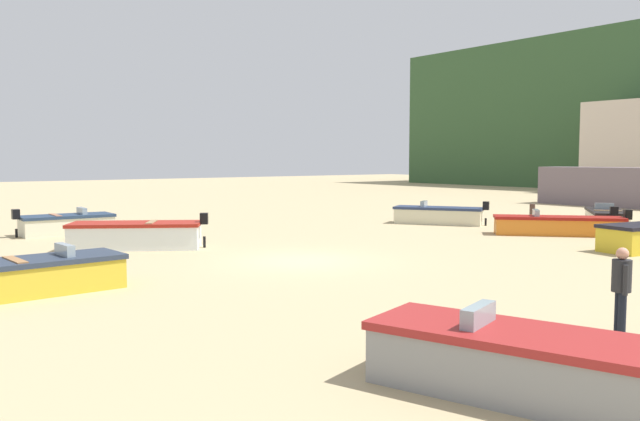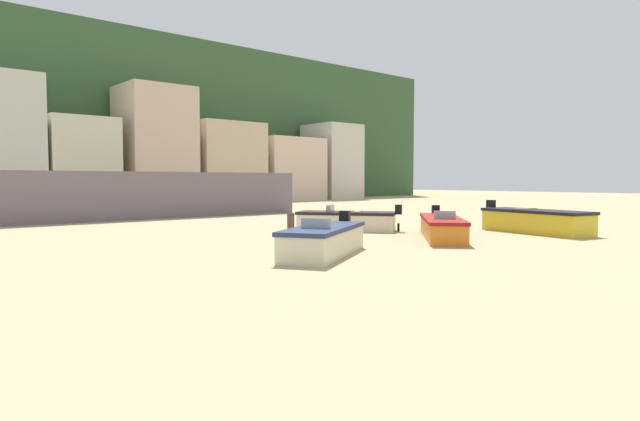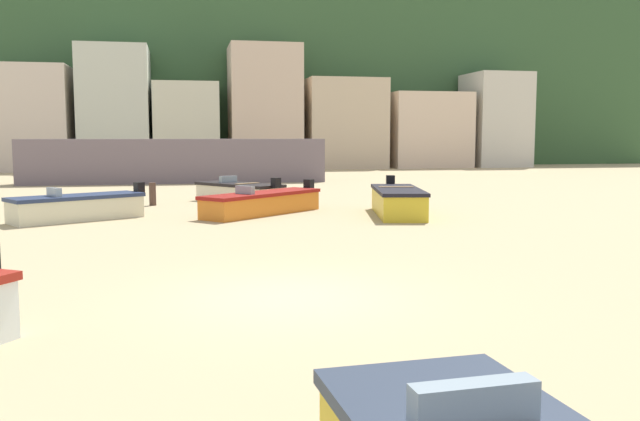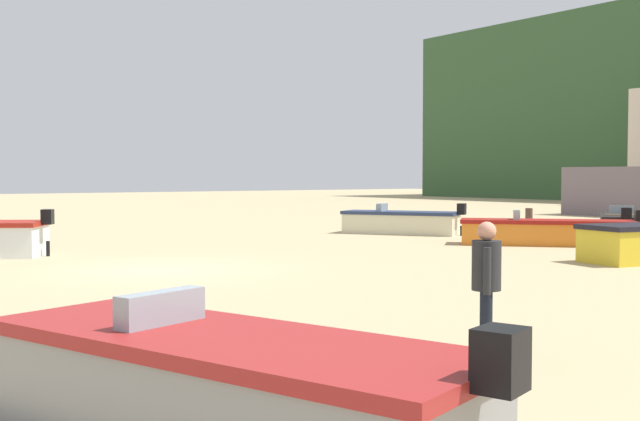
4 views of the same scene
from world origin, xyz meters
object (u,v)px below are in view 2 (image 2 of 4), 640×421
mooring_post_near_water (291,225)px  boat_yellow_7 (536,221)px  boat_cream_3 (324,240)px  boat_orange_0 (442,228)px  boat_cream_2 (347,221)px

mooring_post_near_water → boat_yellow_7: bearing=-30.9°
boat_cream_3 → boat_yellow_7: (10.84, -0.71, 0.05)m
boat_orange_0 → boat_cream_3: 6.22m
boat_cream_2 → boat_yellow_7: (5.07, -5.81, 0.07)m
boat_cream_3 → mooring_post_near_water: size_ratio=4.75×
boat_cream_3 → boat_yellow_7: bearing=-125.1°
boat_cream_2 → mooring_post_near_water: bearing=154.0°
boat_cream_2 → boat_cream_3: bearing=-175.1°
boat_yellow_7 → boat_orange_0: bearing=-3.5°
boat_cream_3 → mooring_post_near_water: boat_cream_3 is taller
boat_cream_3 → mooring_post_near_water: (2.23, 4.44, 0.03)m
boat_yellow_7 → mooring_post_near_water: boat_yellow_7 is taller
boat_cream_3 → boat_yellow_7: boat_yellow_7 is taller
boat_yellow_7 → mooring_post_near_water: bearing=-19.8°
boat_cream_2 → boat_cream_3: 7.70m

